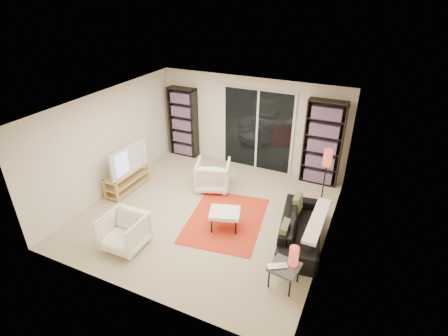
{
  "coord_description": "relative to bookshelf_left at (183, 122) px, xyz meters",
  "views": [
    {
      "loc": [
        2.97,
        -5.55,
        4.43
      ],
      "look_at": [
        0.25,
        0.3,
        1.0
      ],
      "focal_mm": 28.0,
      "sensor_mm": 36.0,
      "label": 1
    }
  ],
  "objects": [
    {
      "name": "floor",
      "position": [
        1.95,
        -2.33,
        -0.98
      ],
      "size": [
        5.0,
        5.0,
        0.0
      ],
      "primitive_type": "plane",
      "color": "#BDAC89",
      "rests_on": "ground"
    },
    {
      "name": "wall_back",
      "position": [
        1.95,
        0.17,
        0.22
      ],
      "size": [
        5.0,
        0.02,
        2.4
      ],
      "primitive_type": "cube",
      "color": "silver",
      "rests_on": "ground"
    },
    {
      "name": "wall_front",
      "position": [
        1.95,
        -4.83,
        0.22
      ],
      "size": [
        5.0,
        0.02,
        2.4
      ],
      "primitive_type": "cube",
      "color": "silver",
      "rests_on": "ground"
    },
    {
      "name": "wall_left",
      "position": [
        -0.55,
        -2.33,
        0.22
      ],
      "size": [
        0.02,
        5.0,
        2.4
      ],
      "primitive_type": "cube",
      "color": "silver",
      "rests_on": "ground"
    },
    {
      "name": "wall_right",
      "position": [
        4.45,
        -2.33,
        0.22
      ],
      "size": [
        0.02,
        5.0,
        2.4
      ],
      "primitive_type": "cube",
      "color": "silver",
      "rests_on": "ground"
    },
    {
      "name": "ceiling",
      "position": [
        1.95,
        -2.33,
        1.42
      ],
      "size": [
        5.0,
        5.0,
        0.02
      ],
      "primitive_type": "cube",
      "color": "white",
      "rests_on": "wall_back"
    },
    {
      "name": "sliding_door",
      "position": [
        2.15,
        0.13,
        0.07
      ],
      "size": [
        1.92,
        0.08,
        2.16
      ],
      "color": "white",
      "rests_on": "ground"
    },
    {
      "name": "bookshelf_left",
      "position": [
        0.0,
        0.0,
        0.0
      ],
      "size": [
        0.8,
        0.3,
        1.95
      ],
      "color": "black",
      "rests_on": "ground"
    },
    {
      "name": "bookshelf_right",
      "position": [
        3.85,
        -0.0,
        0.07
      ],
      "size": [
        0.9,
        0.3,
        2.1
      ],
      "color": "black",
      "rests_on": "ground"
    },
    {
      "name": "tv_stand",
      "position": [
        -0.25,
        -2.27,
        -0.71
      ],
      "size": [
        0.4,
        1.25,
        0.5
      ],
      "color": "tan",
      "rests_on": "floor"
    },
    {
      "name": "tv",
      "position": [
        -0.23,
        -2.27,
        -0.15
      ],
      "size": [
        0.25,
        1.14,
        0.65
      ],
      "primitive_type": "imported",
      "rotation": [
        0.0,
        0.0,
        1.48
      ],
      "color": "black",
      "rests_on": "tv_stand"
    },
    {
      "name": "rug",
      "position": [
        2.43,
        -2.43,
        -0.97
      ],
      "size": [
        1.8,
        2.25,
        0.01
      ],
      "primitive_type": "cube",
      "rotation": [
        0.0,
        0.0,
        0.15
      ],
      "color": "red",
      "rests_on": "floor"
    },
    {
      "name": "sofa",
      "position": [
        4.01,
        -2.41,
        -0.69
      ],
      "size": [
        1.04,
        2.02,
        0.56
      ],
      "primitive_type": "imported",
      "rotation": [
        0.0,
        0.0,
        1.73
      ],
      "color": "black",
      "rests_on": "floor"
    },
    {
      "name": "armchair_back",
      "position": [
        1.61,
        -1.38,
        -0.61
      ],
      "size": [
        0.98,
        1.0,
        0.72
      ],
      "primitive_type": "imported",
      "rotation": [
        0.0,
        0.0,
        3.47
      ],
      "color": "white",
      "rests_on": "floor"
    },
    {
      "name": "armchair_front",
      "position": [
        1.06,
        -3.98,
        -0.63
      ],
      "size": [
        0.74,
        0.77,
        0.69
      ],
      "primitive_type": "imported",
      "rotation": [
        0.0,
        0.0,
        0.01
      ],
      "color": "white",
      "rests_on": "floor"
    },
    {
      "name": "ottoman",
      "position": [
        2.52,
        -2.67,
        -0.63
      ],
      "size": [
        0.72,
        0.65,
        0.4
      ],
      "color": "white",
      "rests_on": "floor"
    },
    {
      "name": "side_table",
      "position": [
        4.03,
        -3.65,
        -0.62
      ],
      "size": [
        0.51,
        0.51,
        0.4
      ],
      "color": "#424347",
      "rests_on": "floor"
    },
    {
      "name": "laptop",
      "position": [
        3.95,
        -3.75,
        -0.56
      ],
      "size": [
        0.38,
        0.34,
        0.03
      ],
      "primitive_type": "imported",
      "rotation": [
        0.0,
        0.0,
        0.55
      ],
      "color": "silver",
      "rests_on": "side_table"
    },
    {
      "name": "table_lamp",
      "position": [
        4.13,
        -3.55,
        -0.4
      ],
      "size": [
        0.15,
        0.15,
        0.35
      ],
      "primitive_type": "cylinder",
      "color": "#BF382A",
      "rests_on": "side_table"
    },
    {
      "name": "floor_lamp",
      "position": [
        4.13,
        -1.0,
        0.07
      ],
      "size": [
        0.21,
        0.21,
        1.37
      ],
      "color": "black",
      "rests_on": "floor"
    }
  ]
}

